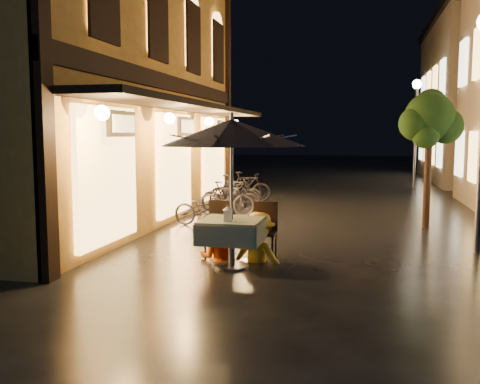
% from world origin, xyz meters
% --- Properties ---
extents(ground, '(90.00, 90.00, 0.00)m').
position_xyz_m(ground, '(0.00, 0.00, 0.00)').
color(ground, black).
rests_on(ground, ground).
extents(west_building, '(5.90, 11.40, 7.40)m').
position_xyz_m(west_building, '(-5.72, 4.00, 3.71)').
color(west_building, '#BF7A36').
rests_on(west_building, ground).
extents(street_tree, '(1.43, 1.20, 3.15)m').
position_xyz_m(street_tree, '(2.41, 4.51, 2.42)').
color(street_tree, black).
rests_on(street_tree, ground).
extents(streetlamp_far, '(0.36, 0.36, 4.23)m').
position_xyz_m(streetlamp_far, '(3.00, 14.00, 2.92)').
color(streetlamp_far, '#59595E').
rests_on(streetlamp_far, ground).
extents(cafe_table, '(0.99, 0.99, 0.78)m').
position_xyz_m(cafe_table, '(-1.06, -0.01, 0.59)').
color(cafe_table, '#59595E').
rests_on(cafe_table, ground).
extents(patio_umbrella, '(2.34, 2.34, 2.46)m').
position_xyz_m(patio_umbrella, '(-1.06, -0.01, 2.15)').
color(patio_umbrella, '#59595E').
rests_on(patio_umbrella, ground).
extents(cafe_chair_left, '(0.42, 0.42, 0.97)m').
position_xyz_m(cafe_chair_left, '(-1.46, 0.72, 0.54)').
color(cafe_chair_left, black).
rests_on(cafe_chair_left, ground).
extents(cafe_chair_right, '(0.42, 0.42, 0.97)m').
position_xyz_m(cafe_chair_right, '(-0.66, 0.72, 0.54)').
color(cafe_chair_right, black).
rests_on(cafe_chair_right, ground).
extents(table_lantern, '(0.16, 0.16, 0.25)m').
position_xyz_m(table_lantern, '(-1.06, -0.26, 0.92)').
color(table_lantern, white).
rests_on(table_lantern, cafe_table).
extents(person_orange, '(0.72, 0.59, 1.38)m').
position_xyz_m(person_orange, '(-1.41, 0.50, 0.69)').
color(person_orange, '#E05203').
rests_on(person_orange, ground).
extents(person_yellow, '(1.15, 0.83, 1.61)m').
position_xyz_m(person_yellow, '(-0.72, 0.52, 0.80)').
color(person_yellow, gold).
rests_on(person_yellow, ground).
extents(bicycle_0, '(1.59, 0.74, 0.80)m').
position_xyz_m(bicycle_0, '(-2.56, 3.55, 0.40)').
color(bicycle_0, black).
rests_on(bicycle_0, ground).
extents(bicycle_1, '(1.53, 0.49, 0.91)m').
position_xyz_m(bicycle_1, '(-2.44, 5.13, 0.45)').
color(bicycle_1, black).
rests_on(bicycle_1, ground).
extents(bicycle_2, '(1.81, 0.93, 0.91)m').
position_xyz_m(bicycle_2, '(-2.45, 5.61, 0.45)').
color(bicycle_2, black).
rests_on(bicycle_2, ground).
extents(bicycle_3, '(1.75, 1.03, 1.01)m').
position_xyz_m(bicycle_3, '(-2.43, 5.95, 0.51)').
color(bicycle_3, black).
rests_on(bicycle_3, ground).
extents(bicycle_4, '(1.63, 0.83, 0.82)m').
position_xyz_m(bicycle_4, '(-2.68, 7.41, 0.41)').
color(bicycle_4, black).
rests_on(bicycle_4, ground).
extents(bicycle_5, '(1.56, 0.46, 0.94)m').
position_xyz_m(bicycle_5, '(-2.57, 8.17, 0.47)').
color(bicycle_5, black).
rests_on(bicycle_5, ground).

